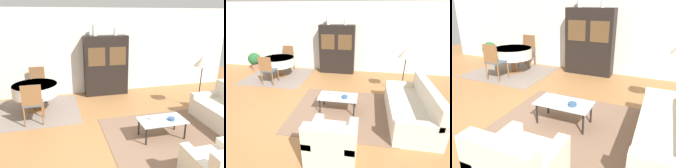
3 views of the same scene
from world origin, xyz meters
The scene contains 14 objects.
ground_plane centered at (0.00, 0.00, 0.00)m, with size 14.00×14.00×0.00m, color #9E6B3D.
wall_back centered at (0.00, 3.63, 1.35)m, with size 10.00×0.06×2.70m.
area_rug centered at (1.15, 0.39, 0.01)m, with size 2.55×2.30×0.01m.
dining_rug centered at (-1.68, 2.44, 0.01)m, with size 2.33×2.03×0.01m.
coffee_table centered at (1.03, 0.41, 0.37)m, with size 0.98×0.53×0.40m.
display_cabinet centered at (0.50, 3.36, 0.94)m, with size 1.37×0.45×1.88m.
dining_table centered at (-1.62, 2.50, 0.59)m, with size 1.17×1.17×0.74m.
dining_chair_near centered at (-1.62, 1.69, 0.58)m, with size 0.44×0.44×1.00m.
dining_chair_far centered at (-1.62, 3.30, 0.58)m, with size 0.44×0.44×1.00m.
floor_lamp centered at (2.80, 1.68, 1.26)m, with size 0.46×0.46×1.45m.
cup centered at (0.81, 0.48, 0.45)m, with size 0.08×0.08×0.08m.
bowl centered at (1.20, 0.36, 0.43)m, with size 0.15×0.15×0.05m.
vase_tall centered at (0.15, 3.36, 2.04)m, with size 0.13×0.13×0.33m.
vase_short centered at (0.80, 3.36, 1.99)m, with size 0.09×0.09×0.22m.
Camera 1 is at (-1.00, -3.29, 2.49)m, focal length 35.00 mm.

